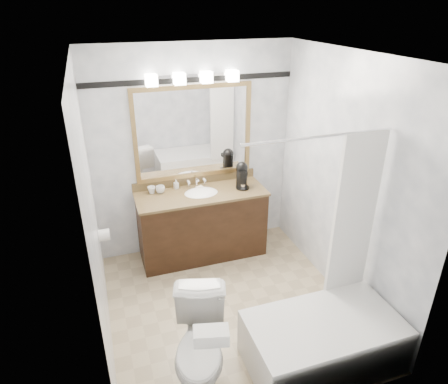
{
  "coord_description": "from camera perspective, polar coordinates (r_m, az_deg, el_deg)",
  "views": [
    {
      "loc": [
        -1.09,
        -3.06,
        2.88
      ],
      "look_at": [
        0.06,
        0.35,
        1.15
      ],
      "focal_mm": 32.0,
      "sensor_mm": 36.0,
      "label": 1
    }
  ],
  "objects": [
    {
      "name": "tp_roll",
      "position": [
        4.32,
        -16.75,
        -5.89
      ],
      "size": [
        0.11,
        0.12,
        0.12
      ],
      "primitive_type": "cylinder",
      "rotation": [
        0.0,
        1.57,
        0.0
      ],
      "color": "white",
      "rests_on": "room"
    },
    {
      "name": "coffee_maker",
      "position": [
        4.77,
        2.57,
        2.55
      ],
      "size": [
        0.16,
        0.21,
        0.32
      ],
      "rotation": [
        0.0,
        0.0,
        -0.14
      ],
      "color": "black",
      "rests_on": "vanity"
    },
    {
      "name": "soap_bar",
      "position": [
        4.78,
        -3.53,
        0.65
      ],
      "size": [
        0.09,
        0.07,
        0.02
      ],
      "primitive_type": "cube",
      "rotation": [
        0.0,
        0.0,
        0.37
      ],
      "color": "beige",
      "rests_on": "vanity"
    },
    {
      "name": "cup_right",
      "position": [
        4.72,
        -10.32,
        0.29
      ],
      "size": [
        0.12,
        0.12,
        0.08
      ],
      "primitive_type": "imported",
      "rotation": [
        0.0,
        0.0,
        0.38
      ],
      "color": "white",
      "rests_on": "vanity"
    },
    {
      "name": "room",
      "position": [
        3.63,
        0.87,
        -0.99
      ],
      "size": [
        2.42,
        2.62,
        2.52
      ],
      "color": "tan",
      "rests_on": "ground"
    },
    {
      "name": "cup_left",
      "position": [
        4.72,
        -9.08,
        0.37
      ],
      "size": [
        0.12,
        0.12,
        0.08
      ],
      "primitive_type": "imported",
      "rotation": [
        0.0,
        0.0,
        -0.16
      ],
      "color": "white",
      "rests_on": "vanity"
    },
    {
      "name": "toilet",
      "position": [
        3.41,
        -3.43,
        -21.3
      ],
      "size": [
        0.63,
        0.85,
        0.78
      ],
      "primitive_type": "imported",
      "rotation": [
        0.0,
        0.0,
        -0.28
      ],
      "color": "white",
      "rests_on": "ground"
    },
    {
      "name": "soap_bottle_a",
      "position": [
        4.79,
        -6.86,
        1.12
      ],
      "size": [
        0.06,
        0.06,
        0.11
      ],
      "primitive_type": "imported",
      "rotation": [
        0.0,
        0.0,
        0.22
      ],
      "color": "white",
      "rests_on": "vanity"
    },
    {
      "name": "accent_stripe",
      "position": [
        4.56,
        -4.67,
        15.71
      ],
      "size": [
        2.4,
        0.01,
        0.06
      ],
      "primitive_type": "cube",
      "color": "black",
      "rests_on": "room"
    },
    {
      "name": "vanity",
      "position": [
        4.87,
        -3.18,
        -4.4
      ],
      "size": [
        1.53,
        0.58,
        0.97
      ],
      "color": "black",
      "rests_on": "ground"
    },
    {
      "name": "bathtub",
      "position": [
        3.76,
        14.11,
        -19.09
      ],
      "size": [
        1.3,
        0.75,
        1.96
      ],
      "color": "white",
      "rests_on": "ground"
    },
    {
      "name": "mirror",
      "position": [
        4.69,
        -4.38,
        8.44
      ],
      "size": [
        1.4,
        0.04,
        1.1
      ],
      "color": "#9E7D47",
      "rests_on": "room"
    },
    {
      "name": "vanity_light_bar",
      "position": [
        4.49,
        -4.47,
        16.0
      ],
      "size": [
        1.02,
        0.14,
        0.12
      ],
      "color": "silver",
      "rests_on": "room"
    },
    {
      "name": "tissue_box",
      "position": [
        2.88,
        -1.85,
        -19.82
      ],
      "size": [
        0.27,
        0.19,
        0.1
      ],
      "primitive_type": "cube",
      "rotation": [
        0.0,
        0.0,
        -0.24
      ],
      "color": "white",
      "rests_on": "toilet"
    }
  ]
}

